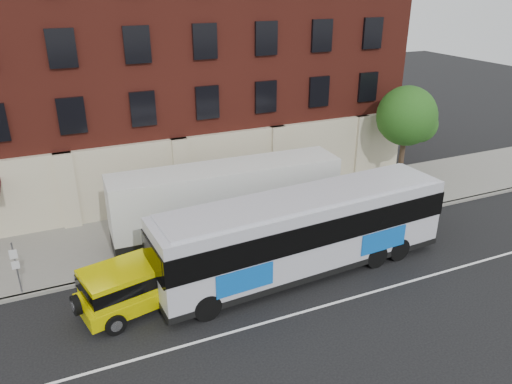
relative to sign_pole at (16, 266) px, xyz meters
name	(u,v)px	position (x,y,z in m)	size (l,w,h in m)	color
ground	(271,331)	(8.50, -6.15, -1.45)	(120.00, 120.00, 0.00)	black
sidewalk	(198,227)	(8.50, 2.85, -1.38)	(60.00, 6.00, 0.15)	gray
kerb	(217,254)	(8.50, -0.15, -1.38)	(60.00, 0.25, 0.15)	gray
lane_line	(265,323)	(8.50, -5.65, -1.45)	(60.00, 0.12, 0.01)	white
building	(152,61)	(8.49, 10.77, 6.13)	(30.00, 12.10, 15.00)	maroon
sign_pole	(16,266)	(0.00, 0.00, 0.00)	(0.30, 0.20, 2.50)	slate
street_tree	(407,118)	(22.04, 3.34, 2.96)	(3.60, 3.60, 6.20)	#312318
city_bus	(304,230)	(11.60, -2.94, 0.58)	(13.62, 3.73, 3.69)	silver
yellow_suv	(136,283)	(4.26, -2.70, -0.31)	(5.33, 3.09, 1.98)	#D0C700
shipping_container	(227,202)	(9.68, 1.45, 0.43)	(11.48, 2.77, 3.80)	black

